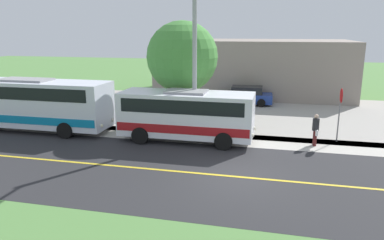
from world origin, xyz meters
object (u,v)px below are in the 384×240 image
at_px(pedestrian_with_bags, 316,129).
at_px(commercial_building, 255,66).
at_px(street_light_pole, 194,56).
at_px(transit_bus_rear, 27,102).
at_px(tree_curbside, 182,57).
at_px(parked_car_near, 245,96).
at_px(stop_sign, 340,106).
at_px(shuttle_bus_front, 186,113).

relative_size(pedestrian_with_bags, commercial_building, 0.10).
height_order(pedestrian_with_bags, street_light_pole, street_light_pole).
bearing_deg(transit_bus_rear, tree_curbside, 108.18).
height_order(pedestrian_with_bags, tree_curbside, tree_curbside).
bearing_deg(parked_car_near, stop_sign, 32.24).
height_order(stop_sign, parked_car_near, stop_sign).
height_order(shuttle_bus_front, tree_curbside, tree_curbside).
distance_m(transit_bus_rear, street_light_pole, 10.45).
distance_m(transit_bus_rear, pedestrian_with_bags, 16.44).
bearing_deg(stop_sign, street_light_pole, -80.86).
distance_m(transit_bus_rear, parked_car_near, 16.02).
distance_m(shuttle_bus_front, street_light_pole, 3.03).
xyz_separation_m(pedestrian_with_bags, commercial_building, (-16.26, -4.24, 1.57)).
relative_size(tree_curbside, commercial_building, 0.37).
bearing_deg(stop_sign, parked_car_near, -147.76).
bearing_deg(tree_curbside, transit_bus_rear, -71.82).
bearing_deg(tree_curbside, stop_sign, 81.68).
bearing_deg(street_light_pole, tree_curbside, -152.61).
bearing_deg(pedestrian_with_bags, shuttle_bus_front, -84.63).
height_order(street_light_pole, commercial_building, street_light_pole).
bearing_deg(transit_bus_rear, street_light_pole, 92.01).
height_order(tree_curbside, commercial_building, tree_curbside).
relative_size(shuttle_bus_front, commercial_building, 0.42).
bearing_deg(parked_car_near, street_light_pole, -9.99).
distance_m(stop_sign, street_light_pole, 8.09).
xyz_separation_m(stop_sign, tree_curbside, (-1.30, -8.89, 2.28)).
relative_size(street_light_pole, commercial_building, 0.48).
xyz_separation_m(stop_sign, street_light_pole, (1.22, -7.58, 2.53)).
xyz_separation_m(pedestrian_with_bags, tree_curbside, (-2.26, -7.66, 3.36)).
height_order(stop_sign, tree_curbside, tree_curbside).
xyz_separation_m(shuttle_bus_front, transit_bus_rear, (-0.02, -9.72, 0.18)).
bearing_deg(tree_curbside, parked_car_near, 158.22).
bearing_deg(shuttle_bus_front, tree_curbside, -161.41).
distance_m(pedestrian_with_bags, stop_sign, 1.90).
relative_size(transit_bus_rear, pedestrian_with_bags, 6.18).
relative_size(stop_sign, commercial_building, 0.17).
distance_m(street_light_pole, tree_curbside, 2.85).
height_order(transit_bus_rear, street_light_pole, street_light_pole).
height_order(shuttle_bus_front, parked_car_near, shuttle_bus_front).
height_order(transit_bus_rear, tree_curbside, tree_curbside).
relative_size(shuttle_bus_front, parked_car_near, 1.61).
height_order(parked_car_near, commercial_building, commercial_building).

